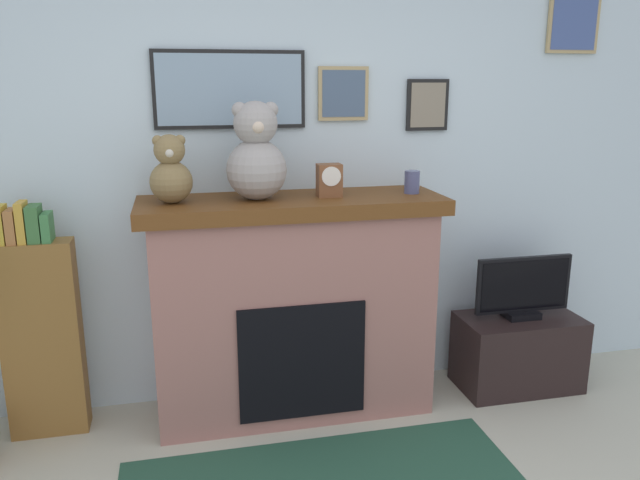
# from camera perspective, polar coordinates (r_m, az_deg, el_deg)

# --- Properties ---
(back_wall) EXTENTS (5.20, 0.15, 2.60)m
(back_wall) POSITION_cam_1_polar(r_m,az_deg,el_deg) (3.59, -3.13, 6.06)
(back_wall) COLOR silver
(back_wall) RESTS_ON ground_plane
(fireplace) EXTENTS (1.61, 0.56, 1.22)m
(fireplace) POSITION_cam_1_polar(r_m,az_deg,el_deg) (3.46, -2.46, -6.01)
(fireplace) COLOR #9B675D
(fireplace) RESTS_ON ground_plane
(bookshelf) EXTENTS (0.38, 0.16, 1.25)m
(bookshelf) POSITION_cam_1_polar(r_m,az_deg,el_deg) (3.55, -24.13, -7.57)
(bookshelf) COLOR brown
(bookshelf) RESTS_ON ground_plane
(tv_stand) EXTENTS (0.72, 0.40, 0.45)m
(tv_stand) POSITION_cam_1_polar(r_m,az_deg,el_deg) (4.03, 17.62, -9.71)
(tv_stand) COLOR black
(tv_stand) RESTS_ON ground_plane
(television) EXTENTS (0.59, 0.14, 0.38)m
(television) POSITION_cam_1_polar(r_m,az_deg,el_deg) (3.89, 18.08, -4.25)
(television) COLOR black
(television) RESTS_ON tv_stand
(candle_jar) EXTENTS (0.08, 0.08, 0.12)m
(candle_jar) POSITION_cam_1_polar(r_m,az_deg,el_deg) (3.45, 8.40, 5.26)
(candle_jar) COLOR #4C517A
(candle_jar) RESTS_ON fireplace
(mantel_clock) EXTENTS (0.13, 0.10, 0.17)m
(mantel_clock) POSITION_cam_1_polar(r_m,az_deg,el_deg) (3.31, 0.85, 5.48)
(mantel_clock) COLOR brown
(mantel_clock) RESTS_ON fireplace
(teddy_bear_tan) EXTENTS (0.21, 0.21, 0.34)m
(teddy_bear_tan) POSITION_cam_1_polar(r_m,az_deg,el_deg) (3.21, -13.49, 6.01)
(teddy_bear_tan) COLOR olive
(teddy_bear_tan) RESTS_ON fireplace
(teddy_bear_cream) EXTENTS (0.31, 0.31, 0.50)m
(teddy_bear_cream) POSITION_cam_1_polar(r_m,az_deg,el_deg) (3.22, -5.84, 7.65)
(teddy_bear_cream) COLOR #9D9792
(teddy_bear_cream) RESTS_ON fireplace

